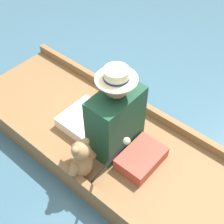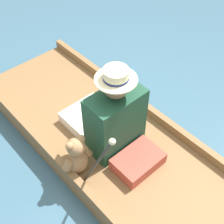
{
  "view_description": "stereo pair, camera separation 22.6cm",
  "coord_description": "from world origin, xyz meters",
  "px_view_note": "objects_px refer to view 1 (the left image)",
  "views": [
    {
      "loc": [
        -1.33,
        -1.13,
        2.39
      ],
      "look_at": [
        -0.0,
        0.01,
        0.54
      ],
      "focal_mm": 50.0,
      "sensor_mm": 36.0,
      "label": 1
    },
    {
      "loc": [
        -1.17,
        -1.29,
        2.39
      ],
      "look_at": [
        -0.0,
        0.01,
        0.54
      ],
      "focal_mm": 50.0,
      "sensor_mm": 36.0,
      "label": 2
    }
  ],
  "objects_px": {
    "teddy_bear": "(82,160)",
    "wine_glass": "(117,97)",
    "walking_cane": "(109,161)",
    "seated_person": "(110,118)"
  },
  "relations": [
    {
      "from": "teddy_bear",
      "to": "walking_cane",
      "type": "distance_m",
      "value": 0.43
    },
    {
      "from": "walking_cane",
      "to": "seated_person",
      "type": "bearing_deg",
      "value": 40.99
    },
    {
      "from": "wine_glass",
      "to": "walking_cane",
      "type": "height_order",
      "value": "walking_cane"
    },
    {
      "from": "seated_person",
      "to": "wine_glass",
      "type": "relative_size",
      "value": 7.02
    },
    {
      "from": "teddy_bear",
      "to": "wine_glass",
      "type": "xyz_separation_m",
      "value": [
        0.81,
        0.33,
        -0.1
      ]
    },
    {
      "from": "teddy_bear",
      "to": "wine_glass",
      "type": "distance_m",
      "value": 0.88
    },
    {
      "from": "wine_glass",
      "to": "seated_person",
      "type": "bearing_deg",
      "value": -147.12
    },
    {
      "from": "seated_person",
      "to": "walking_cane",
      "type": "xyz_separation_m",
      "value": [
        -0.43,
        -0.37,
        0.19
      ]
    },
    {
      "from": "wine_glass",
      "to": "walking_cane",
      "type": "xyz_separation_m",
      "value": [
        -0.84,
        -0.64,
        0.4
      ]
    },
    {
      "from": "teddy_bear",
      "to": "walking_cane",
      "type": "xyz_separation_m",
      "value": [
        -0.02,
        -0.31,
        0.3
      ]
    }
  ]
}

